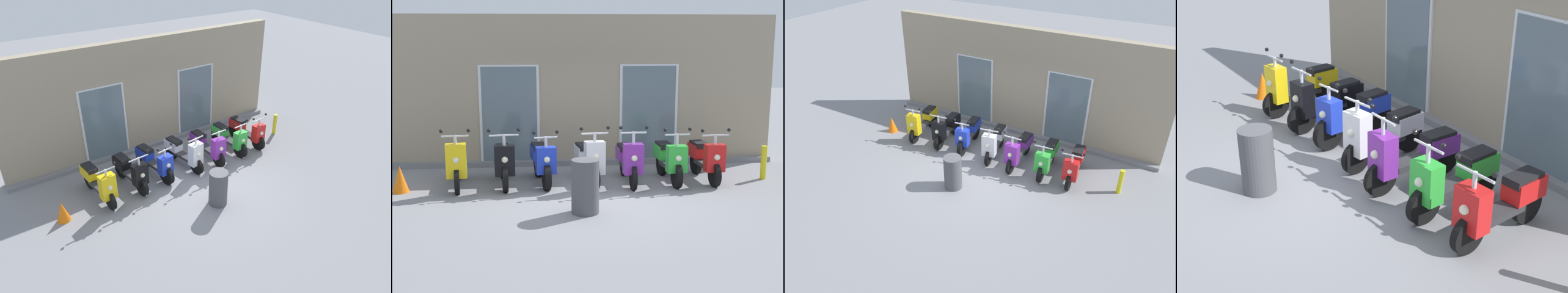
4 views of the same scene
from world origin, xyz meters
TOP-DOWN VIEW (x-y plane):
  - ground_plane at (0.00, 0.00)m, footprint 40.00×40.00m
  - storefront_facade at (0.00, 2.91)m, footprint 8.99×0.50m
  - scooter_yellow at (-2.55, 1.02)m, footprint 0.57×1.64m
  - scooter_black at (-1.65, 1.07)m, footprint 0.62×1.60m
  - scooter_blue at (-0.88, 1.15)m, footprint 0.58×1.61m
  - scooter_white at (0.06, 1.08)m, footprint 0.63×1.61m
  - scooter_purple at (0.86, 1.04)m, footprint 0.57×1.65m
  - scooter_green at (1.71, 1.07)m, footprint 0.57×1.56m
  - scooter_red at (2.48, 1.11)m, footprint 0.61×1.55m
  - trash_bin at (-0.17, -0.83)m, footprint 0.47×0.47m
  - curb_bollard at (3.71, 1.09)m, footprint 0.12×0.12m
  - traffic_cone at (-3.59, 0.72)m, footprint 0.32×0.32m

SIDE VIEW (x-z plane):
  - ground_plane at x=0.00m, z-range 0.00..0.00m
  - traffic_cone at x=-3.59m, z-range 0.00..0.52m
  - curb_bollard at x=3.71m, z-range 0.00..0.70m
  - scooter_blue at x=-0.88m, z-range -0.12..1.04m
  - trash_bin at x=-0.17m, z-range 0.00..0.93m
  - scooter_green at x=1.71m, z-range -0.13..1.06m
  - scooter_red at x=2.48m, z-range -0.11..1.05m
  - scooter_black at x=-1.65m, z-range -0.14..1.10m
  - scooter_purple at x=0.86m, z-range -0.15..1.11m
  - scooter_white at x=0.06m, z-range -0.12..1.12m
  - scooter_yellow at x=-2.55m, z-range -0.11..1.13m
  - storefront_facade at x=0.00m, z-range -0.06..3.35m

